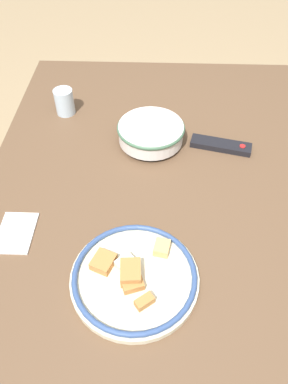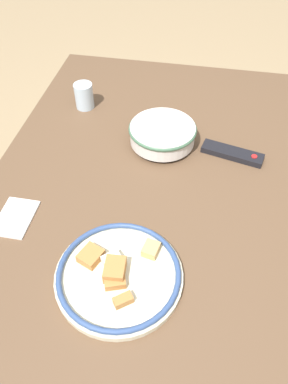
# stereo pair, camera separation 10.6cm
# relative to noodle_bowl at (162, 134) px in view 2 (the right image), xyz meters

# --- Properties ---
(ground_plane) EXTENTS (8.00, 8.00, 0.00)m
(ground_plane) POSITION_rel_noodle_bowl_xyz_m (0.22, 0.04, -0.82)
(ground_plane) COLOR #9E8460
(dining_table) EXTENTS (1.53, 1.09, 0.77)m
(dining_table) POSITION_rel_noodle_bowl_xyz_m (0.22, 0.04, -0.12)
(dining_table) COLOR brown
(dining_table) RESTS_ON ground_plane
(noodle_bowl) EXTENTS (0.22, 0.22, 0.07)m
(noodle_bowl) POSITION_rel_noodle_bowl_xyz_m (0.00, 0.00, 0.00)
(noodle_bowl) COLOR silver
(noodle_bowl) RESTS_ON dining_table
(food_plate) EXTENTS (0.31, 0.31, 0.05)m
(food_plate) POSITION_rel_noodle_bowl_xyz_m (0.52, -0.03, -0.03)
(food_plate) COLOR beige
(food_plate) RESTS_ON dining_table
(tv_remote) EXTENTS (0.10, 0.21, 0.02)m
(tv_remote) POSITION_rel_noodle_bowl_xyz_m (0.02, 0.23, -0.03)
(tv_remote) COLOR black
(tv_remote) RESTS_ON dining_table
(drinking_glass) EXTENTS (0.07, 0.07, 0.09)m
(drinking_glass) POSITION_rel_noodle_bowl_xyz_m (-0.16, -0.32, 0.00)
(drinking_glass) COLOR silver
(drinking_glass) RESTS_ON dining_table
(folded_napkin) EXTENTS (0.14, 0.09, 0.01)m
(folded_napkin) POSITION_rel_noodle_bowl_xyz_m (0.39, -0.35, -0.04)
(folded_napkin) COLOR white
(folded_napkin) RESTS_ON dining_table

